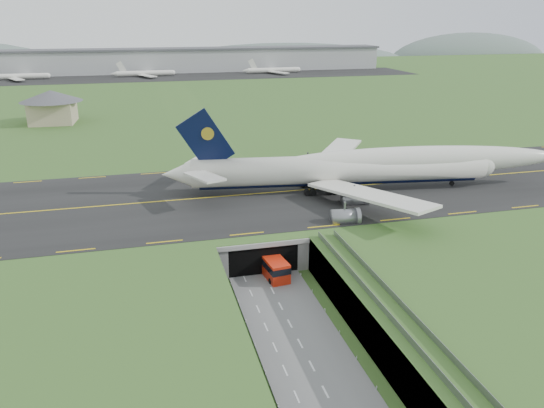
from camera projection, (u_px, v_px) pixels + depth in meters
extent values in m
plane|color=#345C25|center=(276.00, 298.00, 82.88)|extent=(900.00, 900.00, 0.00)
cube|color=gray|center=(276.00, 281.00, 81.87)|extent=(800.00, 800.00, 6.00)
cube|color=slate|center=(289.00, 322.00, 76.00)|extent=(12.00, 75.00, 0.20)
cube|color=black|center=(236.00, 196.00, 110.98)|extent=(800.00, 44.00, 0.18)
cube|color=gray|center=(250.00, 222.00, 98.39)|extent=(16.00, 22.00, 1.00)
cube|color=gray|center=(213.00, 238.00, 97.60)|extent=(2.00, 22.00, 6.00)
cube|color=gray|center=(286.00, 231.00, 100.85)|extent=(2.00, 22.00, 6.00)
cube|color=black|center=(256.00, 247.00, 94.83)|extent=(12.00, 12.00, 5.00)
cube|color=#A8A8A3|center=(264.00, 245.00, 88.26)|extent=(17.00, 0.50, 0.80)
cube|color=#A8A8A3|center=(397.00, 318.00, 66.60)|extent=(3.00, 53.00, 0.50)
cube|color=gray|center=(388.00, 314.00, 66.02)|extent=(0.06, 53.00, 1.00)
cube|color=gray|center=(408.00, 311.00, 66.67)|extent=(0.06, 53.00, 1.00)
cylinder|color=#A8A8A3|center=(435.00, 385.00, 58.93)|extent=(0.90, 0.90, 5.60)
cylinder|color=#A8A8A3|center=(387.00, 328.00, 69.89)|extent=(0.90, 0.90, 5.60)
cylinder|color=#A8A8A3|center=(352.00, 285.00, 80.84)|extent=(0.90, 0.90, 5.60)
cylinder|color=silver|center=(341.00, 169.00, 112.96)|extent=(63.50, 14.21, 5.95)
sphere|color=silver|center=(481.00, 164.00, 116.45)|extent=(6.55, 6.55, 5.84)
cone|color=silver|center=(178.00, 174.00, 109.16)|extent=(7.20, 6.46, 5.66)
ellipsoid|color=silver|center=(418.00, 160.00, 114.39)|extent=(63.88, 13.80, 6.25)
ellipsoid|color=black|center=(478.00, 161.00, 116.10)|extent=(4.47, 3.13, 2.08)
cylinder|color=black|center=(340.00, 179.00, 113.73)|extent=(59.91, 10.37, 2.50)
cube|color=silver|center=(333.00, 156.00, 127.40)|extent=(22.16, 26.08, 2.50)
cube|color=silver|center=(205.00, 158.00, 115.84)|extent=(9.36, 10.77, 0.95)
cube|color=silver|center=(369.00, 195.00, 99.54)|extent=(16.67, 28.26, 2.50)
cube|color=silver|center=(204.00, 176.00, 102.78)|extent=(7.50, 11.06, 0.95)
cube|color=black|center=(206.00, 140.00, 107.49)|extent=(11.80, 2.11, 13.17)
cylinder|color=gold|center=(208.00, 133.00, 107.07)|extent=(2.67, 0.99, 2.61)
cylinder|color=slate|center=(334.00, 174.00, 122.58)|extent=(5.20, 3.68, 3.07)
cylinder|color=slate|center=(308.00, 164.00, 131.24)|extent=(5.20, 3.68, 3.07)
cylinder|color=slate|center=(354.00, 199.00, 106.04)|extent=(5.20, 3.68, 3.07)
cylinder|color=slate|center=(344.00, 217.00, 96.41)|extent=(5.20, 3.68, 3.07)
cylinder|color=black|center=(452.00, 183.00, 117.14)|extent=(1.08, 0.60, 1.02)
cube|color=black|center=(321.00, 187.00, 113.83)|extent=(6.39, 7.19, 1.30)
cube|color=red|center=(273.00, 266.00, 89.25)|extent=(4.18, 8.74, 3.36)
cube|color=black|center=(273.00, 262.00, 89.02)|extent=(4.26, 8.86, 1.12)
cube|color=black|center=(273.00, 273.00, 89.72)|extent=(3.88, 8.15, 0.56)
cylinder|color=black|center=(271.00, 281.00, 86.71)|extent=(0.52, 1.05, 1.01)
cylinder|color=black|center=(259.00, 267.00, 91.62)|extent=(0.52, 1.05, 1.01)
cylinder|color=black|center=(287.00, 278.00, 87.72)|extent=(0.52, 1.05, 1.01)
cylinder|color=black|center=(274.00, 264.00, 92.63)|extent=(0.52, 1.05, 1.01)
cube|color=tan|center=(53.00, 112.00, 185.35)|extent=(15.16, 15.16, 7.65)
cone|color=#4C4C51|center=(51.00, 96.00, 183.43)|extent=(22.24, 22.24, 3.82)
cube|color=#B2B2B2|center=(162.00, 61.00, 352.33)|extent=(300.00, 22.00, 15.00)
cube|color=#4C4C51|center=(161.00, 49.00, 349.82)|extent=(302.00, 24.00, 1.20)
cube|color=black|center=(165.00, 77.00, 327.40)|extent=(320.00, 50.00, 0.08)
cylinder|color=silver|center=(17.00, 76.00, 311.42)|extent=(34.00, 3.20, 3.20)
cylinder|color=silver|center=(145.00, 73.00, 328.50)|extent=(34.00, 3.20, 3.20)
cylinder|color=silver|center=(273.00, 70.00, 347.61)|extent=(34.00, 3.20, 3.20)
ellipsoid|color=slate|center=(283.00, 67.00, 504.79)|extent=(260.00, 91.00, 44.00)
ellipsoid|color=slate|center=(468.00, 63.00, 551.25)|extent=(180.00, 63.00, 60.00)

